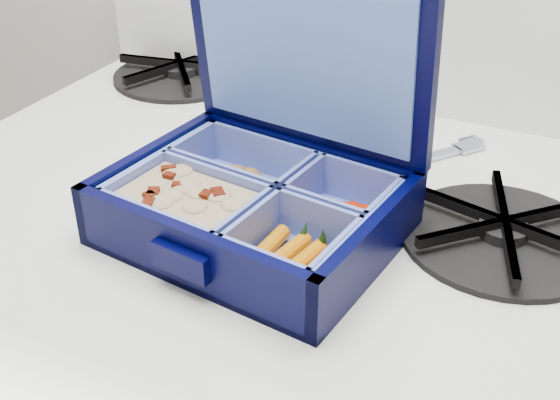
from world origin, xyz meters
The scene contains 4 objects.
bento_box centered at (0.29, 1.63, 1.01)m, with size 0.22×0.17×0.05m, color black, non-canonical shape.
burner_grate centered at (0.47, 1.71, 0.99)m, with size 0.16×0.16×0.02m, color black.
burner_grate_rear centered at (0.05, 1.89, 0.99)m, with size 0.16×0.16×0.02m, color black.
fork centered at (0.36, 1.79, 0.98)m, with size 0.02×0.18×0.01m, color #A7AAC2, non-canonical shape.
Camera 1 is at (0.51, 1.21, 1.30)m, focal length 45.00 mm.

